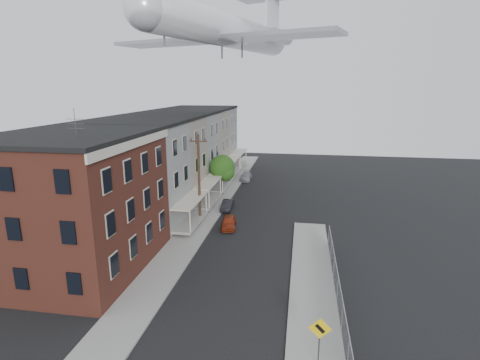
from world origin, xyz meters
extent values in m
plane|color=black|center=(0.00, 0.00, 0.00)|extent=(120.00, 120.00, 0.00)
cube|color=gray|center=(-5.50, 24.00, 0.06)|extent=(3.00, 62.00, 0.12)
cube|color=gray|center=(5.50, 6.00, 0.06)|extent=(3.00, 26.00, 0.12)
cube|color=gray|center=(-4.05, 24.00, 0.07)|extent=(0.15, 62.00, 0.14)
cube|color=gray|center=(4.05, 6.00, 0.07)|extent=(0.15, 26.00, 0.14)
cube|color=#3B1B12|center=(-12.00, 7.00, 5.00)|extent=(10.00, 12.00, 10.00)
cube|color=black|center=(-12.00, 7.00, 10.15)|extent=(10.30, 12.30, 0.30)
cube|color=beige|center=(-6.92, 7.00, 9.70)|extent=(0.16, 12.20, 0.60)
cylinder|color=#515156|center=(-10.00, 5.00, 11.15)|extent=(0.04, 0.04, 2.00)
cube|color=slate|center=(-12.00, 16.50, 5.00)|extent=(10.00, 7.00, 10.00)
cube|color=black|center=(-12.00, 16.50, 10.15)|extent=(10.25, 7.00, 0.30)
cube|color=gray|center=(-6.10, 16.50, 0.55)|extent=(1.80, 6.40, 0.25)
cube|color=beige|center=(-6.10, 16.50, 2.75)|extent=(1.90, 6.50, 0.15)
cube|color=#6C6255|center=(-12.00, 23.50, 5.00)|extent=(10.00, 7.00, 10.00)
cube|color=black|center=(-12.00, 23.50, 10.15)|extent=(10.25, 7.00, 0.30)
cube|color=gray|center=(-6.10, 23.50, 0.55)|extent=(1.80, 6.40, 0.25)
cube|color=beige|center=(-6.10, 23.50, 2.75)|extent=(1.90, 6.50, 0.15)
cube|color=slate|center=(-12.00, 30.50, 5.00)|extent=(10.00, 7.00, 10.00)
cube|color=black|center=(-12.00, 30.50, 10.15)|extent=(10.25, 7.00, 0.30)
cube|color=gray|center=(-6.10, 30.50, 0.55)|extent=(1.80, 6.40, 0.25)
cube|color=beige|center=(-6.10, 30.50, 2.75)|extent=(1.90, 6.50, 0.15)
cube|color=#6C6255|center=(-12.00, 37.50, 5.00)|extent=(10.00, 7.00, 10.00)
cube|color=black|center=(-12.00, 37.50, 10.15)|extent=(10.25, 7.00, 0.30)
cube|color=gray|center=(-6.10, 37.50, 0.55)|extent=(1.80, 6.40, 0.25)
cube|color=beige|center=(-6.10, 37.50, 2.75)|extent=(1.90, 6.50, 0.15)
cube|color=slate|center=(-12.00, 44.50, 5.00)|extent=(10.00, 7.00, 10.00)
cube|color=black|center=(-12.00, 44.50, 10.15)|extent=(10.25, 7.00, 0.30)
cube|color=gray|center=(-6.10, 44.50, 0.55)|extent=(1.80, 6.40, 0.25)
cube|color=beige|center=(-6.10, 44.50, 2.75)|extent=(1.90, 6.50, 0.15)
cylinder|color=gray|center=(7.00, -1.00, 0.95)|extent=(0.06, 0.06, 1.90)
cylinder|color=gray|center=(7.00, 2.00, 0.95)|extent=(0.06, 0.06, 1.90)
cylinder|color=gray|center=(7.00, 5.00, 0.95)|extent=(0.06, 0.06, 1.90)
cylinder|color=gray|center=(7.00, 8.00, 0.95)|extent=(0.06, 0.06, 1.90)
cylinder|color=gray|center=(7.00, 11.00, 0.95)|extent=(0.06, 0.06, 1.90)
cylinder|color=gray|center=(7.00, 14.00, 0.95)|extent=(0.06, 0.06, 1.90)
cube|color=gray|center=(7.00, 5.00, 1.85)|extent=(0.04, 18.00, 0.04)
cube|color=gray|center=(7.00, 5.00, 0.95)|extent=(0.02, 18.00, 1.80)
cylinder|color=#515156|center=(5.60, -1.00, 1.30)|extent=(0.07, 0.07, 2.60)
cube|color=yellow|center=(5.60, -1.04, 2.25)|extent=(1.10, 0.03, 1.10)
cube|color=black|center=(5.60, -1.06, 2.25)|extent=(0.52, 0.02, 0.52)
cylinder|color=black|center=(-5.60, 18.00, 4.50)|extent=(0.26, 0.26, 9.00)
cube|color=black|center=(-5.60, 18.00, 8.30)|extent=(1.80, 0.12, 0.12)
cylinder|color=black|center=(-6.30, 18.00, 8.50)|extent=(0.08, 0.08, 0.25)
cylinder|color=black|center=(-4.90, 18.00, 8.50)|extent=(0.08, 0.08, 0.25)
cylinder|color=black|center=(-5.40, 28.00, 1.20)|extent=(0.24, 0.24, 2.40)
sphere|color=#1E4011|center=(-5.40, 28.00, 3.60)|extent=(3.20, 3.20, 3.20)
sphere|color=#1E4011|center=(-4.90, 27.70, 3.04)|extent=(2.24, 2.24, 2.24)
imported|color=maroon|center=(-2.37, 16.79, 0.57)|extent=(1.80, 3.52, 1.15)
imported|color=black|center=(-3.60, 22.24, 0.54)|extent=(1.25, 3.33, 1.08)
imported|color=gray|center=(-3.60, 36.18, 0.56)|extent=(1.70, 3.91, 1.12)
cylinder|color=white|center=(-4.56, 27.56, 19.68)|extent=(11.99, 26.90, 3.62)
sphere|color=white|center=(-8.84, 14.68, 19.68)|extent=(3.62, 3.62, 3.62)
cone|color=white|center=(-0.28, 40.43, 19.68)|extent=(4.50, 4.36, 3.62)
cube|color=#939399|center=(-5.09, 25.95, 18.55)|extent=(27.26, 13.06, 0.40)
cylinder|color=#939399|center=(-4.10, 37.53, 19.91)|extent=(3.14, 4.86, 1.81)
cylinder|color=#939399|center=(1.05, 35.82, 19.91)|extent=(3.14, 4.86, 1.81)
cube|color=white|center=(-0.46, 39.90, 22.85)|extent=(1.62, 4.17, 6.33)
cylinder|color=#515156|center=(-8.12, 16.82, 17.65)|extent=(0.18, 0.18, 1.36)
camera|label=1|loc=(4.40, -17.04, 13.44)|focal=28.00mm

